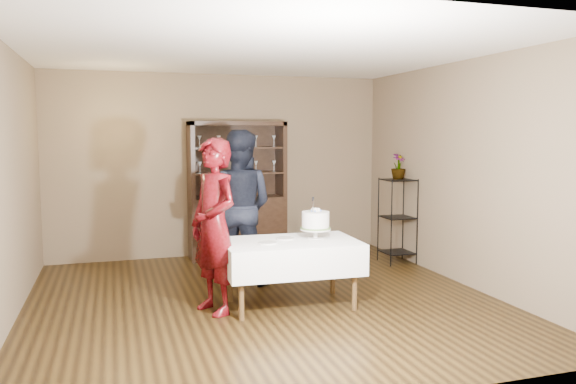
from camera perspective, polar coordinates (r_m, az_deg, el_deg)
name	(u,v)px	position (r m, az deg, el deg)	size (l,w,h in m)	color
floor	(264,300)	(6.29, -2.50, -10.95)	(5.00, 5.00, 0.00)	black
ceiling	(262,50)	(6.08, -2.61, 14.20)	(5.00, 5.00, 0.00)	white
back_wall	(220,165)	(8.47, -6.90, 2.69)	(5.00, 0.02, 2.70)	#706148
wall_left	(7,185)	(5.91, -26.68, 0.68)	(0.02, 5.00, 2.70)	#706148
wall_right	(463,173)	(7.10, 17.36, 1.83)	(0.02, 5.00, 2.70)	#706148
china_hutch	(237,212)	(8.33, -5.18, -2.08)	(1.40, 0.48, 2.00)	black
plant_etagere	(397,217)	(8.07, 11.06, -2.52)	(0.42, 0.42, 1.20)	black
cake_table	(291,256)	(5.97, 0.28, -6.54)	(1.44, 0.92, 0.70)	silver
woman	(214,226)	(5.75, -7.53, -3.44)	(0.65, 0.43, 1.79)	#350405
man	(238,207)	(6.87, -5.12, -1.51)	(0.91, 0.71, 1.87)	black
cake	(316,222)	(6.05, 2.81, -3.02)	(0.39, 0.39, 0.46)	white
plate_near	(267,243)	(5.79, -2.10, -5.18)	(0.19, 0.19, 0.01)	white
plate_far	(285,238)	(6.02, -0.30, -4.74)	(0.19, 0.19, 0.01)	white
potted_plant	(398,166)	(8.05, 11.14, 2.57)	(0.20, 0.20, 0.36)	#507337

